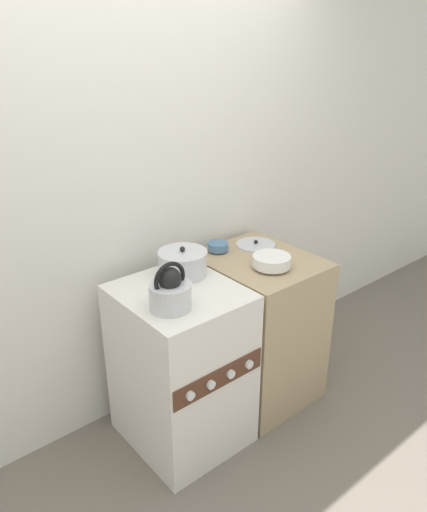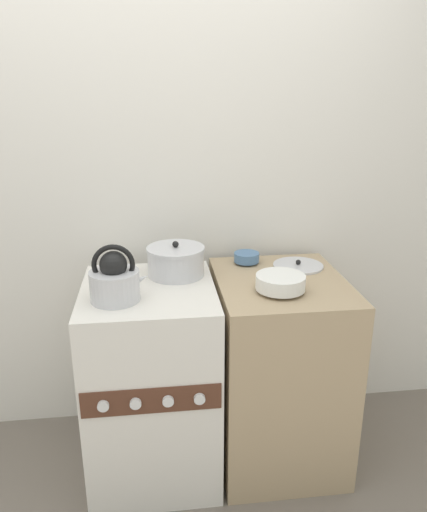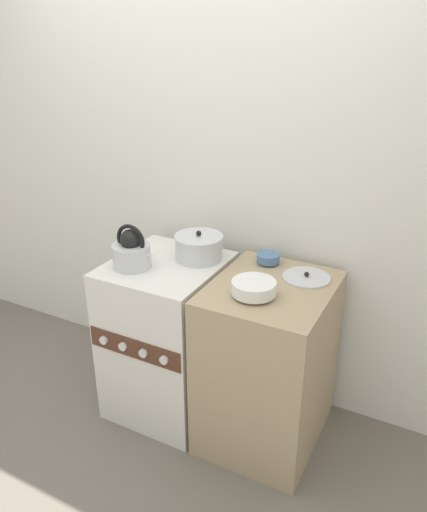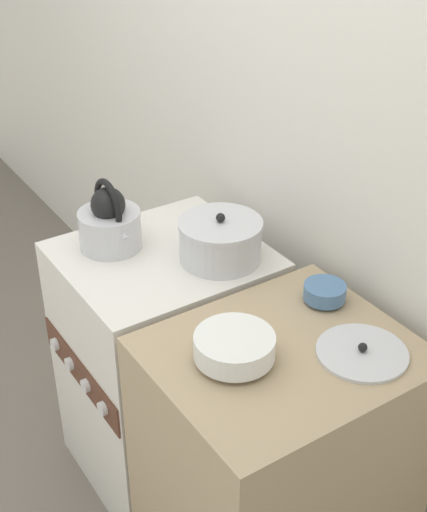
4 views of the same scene
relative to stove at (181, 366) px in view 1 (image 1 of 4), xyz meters
name	(u,v)px [view 1 (image 1 of 4)]	position (x,y,z in m)	size (l,w,h in m)	color
ground_plane	(219,465)	(0.00, -0.31, -0.45)	(12.00, 12.00, 0.00)	#70665B
wall_back	(128,201)	(0.00, 0.43, 0.80)	(7.00, 0.06, 2.50)	silver
stove	(181,366)	(0.00, 0.00, 0.00)	(0.56, 0.64, 0.89)	silver
counter	(257,327)	(0.58, 0.03, 0.00)	(0.56, 0.67, 0.89)	tan
kettle	(171,291)	(-0.12, -0.11, 0.53)	(0.24, 0.19, 0.23)	silver
cooking_pot	(183,263)	(0.13, 0.14, 0.51)	(0.26, 0.26, 0.16)	silver
enamel_bowl	(272,261)	(0.54, -0.10, 0.48)	(0.20, 0.20, 0.07)	white
small_ceramic_bowl	(218,247)	(0.47, 0.26, 0.47)	(0.12, 0.12, 0.05)	#4C729E
loose_pot_lid	(256,244)	(0.70, 0.18, 0.45)	(0.23, 0.23, 0.03)	silver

